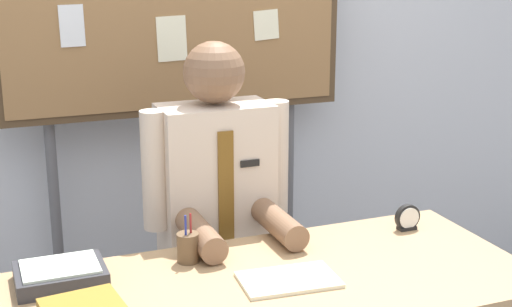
{
  "coord_description": "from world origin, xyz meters",
  "views": [
    {
      "loc": [
        -0.8,
        -1.86,
        1.68
      ],
      "look_at": [
        0.0,
        0.17,
        1.07
      ],
      "focal_mm": 51.81,
      "sensor_mm": 36.0,
      "label": 1
    }
  ],
  "objects_px": {
    "open_notebook": "(289,280)",
    "pen_holder": "(188,247)",
    "desk_clock": "(407,219)",
    "person": "(218,240)",
    "paper_tray": "(60,275)"
  },
  "relations": [
    {
      "from": "person",
      "to": "desk_clock",
      "type": "relative_size",
      "value": 14.86
    },
    {
      "from": "paper_tray",
      "to": "desk_clock",
      "type": "bearing_deg",
      "value": -0.15
    },
    {
      "from": "open_notebook",
      "to": "desk_clock",
      "type": "distance_m",
      "value": 0.61
    },
    {
      "from": "person",
      "to": "desk_clock",
      "type": "bearing_deg",
      "value": -30.5
    },
    {
      "from": "pen_holder",
      "to": "paper_tray",
      "type": "relative_size",
      "value": 0.62
    },
    {
      "from": "desk_clock",
      "to": "paper_tray",
      "type": "bearing_deg",
      "value": 179.85
    },
    {
      "from": "open_notebook",
      "to": "pen_holder",
      "type": "height_order",
      "value": "pen_holder"
    },
    {
      "from": "desk_clock",
      "to": "open_notebook",
      "type": "bearing_deg",
      "value": -157.36
    },
    {
      "from": "person",
      "to": "paper_tray",
      "type": "relative_size",
      "value": 5.28
    },
    {
      "from": "person",
      "to": "open_notebook",
      "type": "height_order",
      "value": "person"
    },
    {
      "from": "open_notebook",
      "to": "pen_holder",
      "type": "bearing_deg",
      "value": 133.49
    },
    {
      "from": "open_notebook",
      "to": "person",
      "type": "bearing_deg",
      "value": 92.86
    },
    {
      "from": "open_notebook",
      "to": "paper_tray",
      "type": "relative_size",
      "value": 1.11
    },
    {
      "from": "open_notebook",
      "to": "desk_clock",
      "type": "bearing_deg",
      "value": 22.64
    },
    {
      "from": "pen_holder",
      "to": "paper_tray",
      "type": "xyz_separation_m",
      "value": [
        -0.4,
        -0.01,
        -0.02
      ]
    }
  ]
}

